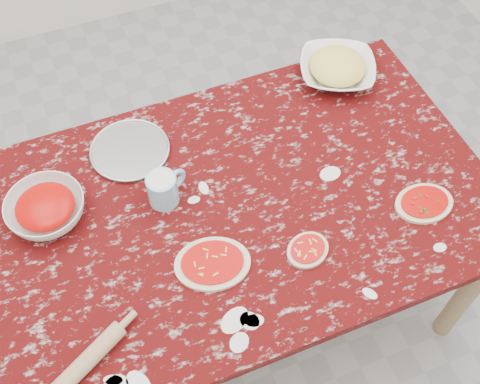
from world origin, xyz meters
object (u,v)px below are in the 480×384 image
(flour_mug, at_px, (164,188))
(pizza_tray, at_px, (130,151))
(rolling_pin, at_px, (87,361))
(sauce_bowl, at_px, (46,209))
(cheese_bowl, at_px, (337,70))
(worktable, at_px, (240,215))

(flour_mug, bearing_deg, pizza_tray, 102.83)
(rolling_pin, bearing_deg, pizza_tray, 65.60)
(flour_mug, xyz_separation_m, rolling_pin, (-0.35, -0.43, -0.03))
(pizza_tray, bearing_deg, sauce_bowl, -152.90)
(sauce_bowl, xyz_separation_m, rolling_pin, (0.00, -0.50, -0.01))
(pizza_tray, relative_size, sauce_bowl, 1.09)
(sauce_bowl, height_order, flour_mug, flour_mug)
(cheese_bowl, relative_size, flour_mug, 2.00)
(worktable, relative_size, cheese_bowl, 5.87)
(sauce_bowl, xyz_separation_m, cheese_bowl, (1.10, 0.21, -0.00))
(worktable, xyz_separation_m, sauce_bowl, (-0.57, 0.17, 0.12))
(pizza_tray, xyz_separation_m, flour_mug, (0.05, -0.23, 0.05))
(worktable, bearing_deg, cheese_bowl, 35.50)
(rolling_pin, bearing_deg, flour_mug, 50.85)
(cheese_bowl, distance_m, rolling_pin, 1.31)
(worktable, distance_m, cheese_bowl, 0.67)
(pizza_tray, xyz_separation_m, rolling_pin, (-0.30, -0.65, 0.02))
(worktable, bearing_deg, sauce_bowl, 163.52)
(worktable, height_order, sauce_bowl, sauce_bowl)
(pizza_tray, xyz_separation_m, cheese_bowl, (0.80, 0.06, 0.03))
(pizza_tray, distance_m, cheese_bowl, 0.80)
(pizza_tray, height_order, cheese_bowl, cheese_bowl)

